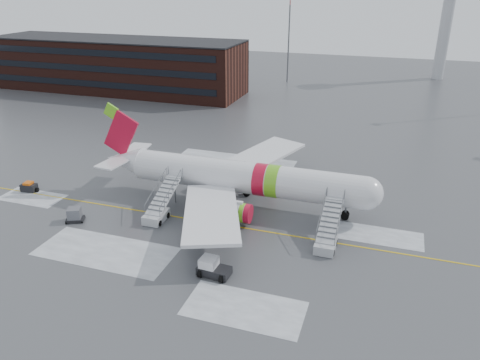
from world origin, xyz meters
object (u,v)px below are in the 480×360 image
(airstair_aft, at_px, (159,209))
(uld_container, at_px, (75,215))
(airliner, at_px, (238,177))
(pushback_tug, at_px, (212,268))
(airstair_fwd, at_px, (327,237))
(baggage_tractor, at_px, (29,187))

(airstair_aft, xyz_separation_m, uld_container, (-8.70, -3.72, -0.32))
(airliner, bearing_deg, pushback_tug, -80.11)
(airliner, xyz_separation_m, pushback_tug, (2.63, -15.06, -2.66))
(airliner, xyz_separation_m, airstair_fwd, (11.87, -6.54, -2.35))
(airstair_aft, bearing_deg, baggage_tractor, 176.44)
(baggage_tractor, bearing_deg, uld_container, -24.82)
(uld_container, height_order, baggage_tractor, uld_container)
(airstair_aft, bearing_deg, uld_container, -156.86)
(airstair_fwd, bearing_deg, pushback_tug, -137.31)
(baggage_tractor, bearing_deg, airliner, 11.33)
(pushback_tug, relative_size, baggage_tractor, 1.23)
(airliner, height_order, airstair_fwd, airliner)
(airliner, bearing_deg, uld_container, -147.32)
(airliner, xyz_separation_m, airstair_aft, (-7.29, -6.54, -2.35))
(airstair_fwd, xyz_separation_m, uld_container, (-27.85, -3.72, -0.32))
(airliner, distance_m, uld_container, 19.18)
(airstair_aft, distance_m, baggage_tractor, 19.38)
(airstair_fwd, relative_size, baggage_tractor, 3.04)
(airstair_aft, relative_size, baggage_tractor, 3.04)
(airstair_aft, xyz_separation_m, pushback_tug, (9.91, -8.53, -0.30))
(pushback_tug, xyz_separation_m, uld_container, (-18.61, 4.81, -0.02))
(airstair_aft, height_order, pushback_tug, airstair_aft)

